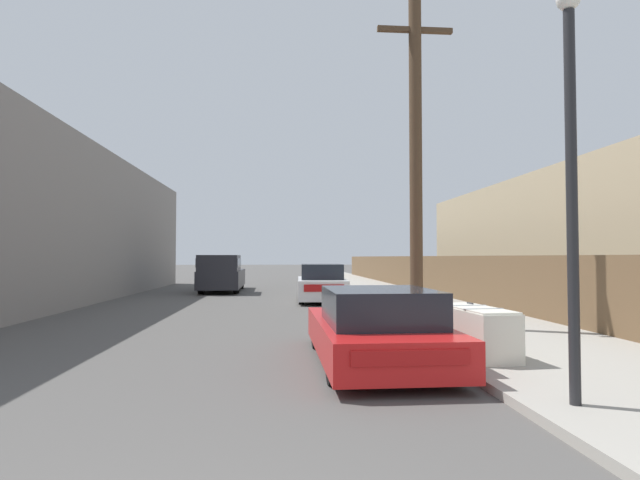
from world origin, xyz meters
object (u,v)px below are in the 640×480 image
object	(u,v)px
discarded_fridge	(476,331)
pickup_truck	(222,273)
parked_sports_car_red	(376,329)
car_parked_mid	(321,284)
utility_pole	(416,155)
street_lamp	(571,159)

from	to	relation	value
discarded_fridge	pickup_truck	distance (m)	17.98
parked_sports_car_red	pickup_truck	xyz separation A→B (m)	(-4.38, 16.91, 0.35)
discarded_fridge	pickup_truck	size ratio (longest dim) A/B	0.31
parked_sports_car_red	car_parked_mid	bearing A→B (deg)	89.08
pickup_truck	car_parked_mid	bearing A→B (deg)	128.46
car_parked_mid	utility_pole	bearing A→B (deg)	-76.81
discarded_fridge	parked_sports_car_red	world-z (taller)	parked_sports_car_red
discarded_fridge	pickup_truck	bearing A→B (deg)	104.95
parked_sports_car_red	utility_pole	distance (m)	5.21
car_parked_mid	street_lamp	distance (m)	14.48
car_parked_mid	utility_pole	xyz separation A→B (m)	(1.56, -8.03, 3.43)
car_parked_mid	discarded_fridge	bearing A→B (deg)	-80.02
utility_pole	street_lamp	world-z (taller)	utility_pole
utility_pole	pickup_truck	bearing A→B (deg)	114.08
parked_sports_car_red	utility_pole	xyz separation A→B (m)	(1.64, 3.44, 3.55)
parked_sports_car_red	utility_pole	size ratio (longest dim) A/B	0.57
street_lamp	parked_sports_car_red	bearing A→B (deg)	120.73
street_lamp	discarded_fridge	bearing A→B (deg)	89.97
car_parked_mid	street_lamp	world-z (taller)	street_lamp
discarded_fridge	utility_pole	world-z (taller)	utility_pole
pickup_truck	parked_sports_car_red	bearing A→B (deg)	103.62
utility_pole	discarded_fridge	bearing A→B (deg)	-89.85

